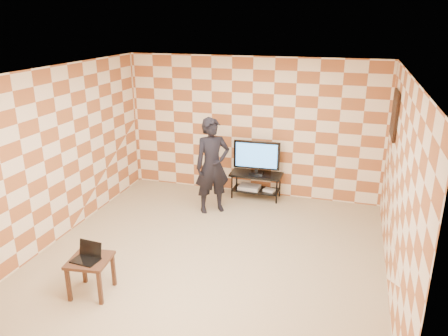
{
  "coord_description": "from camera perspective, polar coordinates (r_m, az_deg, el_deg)",
  "views": [
    {
      "loc": [
        1.83,
        -5.55,
        3.4
      ],
      "look_at": [
        0.0,
        0.6,
        1.15
      ],
      "focal_mm": 35.0,
      "sensor_mm": 36.0,
      "label": 1
    }
  ],
  "objects": [
    {
      "name": "wall_right",
      "position": [
        5.96,
        21.95,
        -2.28
      ],
      "size": [
        0.02,
        5.0,
        2.7
      ],
      "primitive_type": "cube",
      "color": "#F9E2BD",
      "rests_on": "ground"
    },
    {
      "name": "side_table",
      "position": [
        5.91,
        -17.08,
        -12.01
      ],
      "size": [
        0.55,
        0.55,
        0.5
      ],
      "color": "#382014",
      "rests_on": "floor"
    },
    {
      "name": "tv_stand",
      "position": [
        8.54,
        4.22,
        -1.57
      ],
      "size": [
        1.0,
        0.45,
        0.5
      ],
      "color": "black",
      "rests_on": "floor"
    },
    {
      "name": "tv",
      "position": [
        8.37,
        4.29,
        1.58
      ],
      "size": [
        0.89,
        0.18,
        0.65
      ],
      "color": "black",
      "rests_on": "tv_stand"
    },
    {
      "name": "laptop",
      "position": [
        5.84,
        -17.41,
        -10.87
      ],
      "size": [
        0.34,
        0.28,
        0.22
      ],
      "color": "black",
      "rests_on": "side_table"
    },
    {
      "name": "person",
      "position": [
        7.77,
        -1.53,
        0.3
      ],
      "size": [
        0.76,
        0.7,
        1.74
      ],
      "primitive_type": "imported",
      "rotation": [
        0.0,
        0.0,
        0.6
      ],
      "color": "black",
      "rests_on": "floor"
    },
    {
      "name": "floor",
      "position": [
        6.76,
        -1.48,
        -10.87
      ],
      "size": [
        5.0,
        5.0,
        0.0
      ],
      "primitive_type": "plane",
      "color": "tan",
      "rests_on": "ground"
    },
    {
      "name": "ceiling",
      "position": [
        5.89,
        -1.71,
        12.48
      ],
      "size": [
        5.0,
        5.0,
        0.02
      ],
      "primitive_type": "cube",
      "color": "white",
      "rests_on": "wall_back"
    },
    {
      "name": "wall_left",
      "position": [
        7.34,
        -20.49,
        1.83
      ],
      "size": [
        0.02,
        5.0,
        2.7
      ],
      "primitive_type": "cube",
      "color": "#F9E2BD",
      "rests_on": "ground"
    },
    {
      "name": "game_console",
      "position": [
        8.52,
        5.92,
        -2.89
      ],
      "size": [
        0.24,
        0.2,
        0.05
      ],
      "primitive_type": "cube",
      "rotation": [
        0.0,
        0.0,
        -0.24
      ],
      "color": "silver",
      "rests_on": "tv_stand"
    },
    {
      "name": "wall_back",
      "position": [
        8.51,
        3.67,
        5.33
      ],
      "size": [
        5.0,
        0.02,
        2.7
      ],
      "primitive_type": "cube",
      "color": "#F9E2BD",
      "rests_on": "ground"
    },
    {
      "name": "wall_art",
      "position": [
        7.28,
        21.4,
        6.49
      ],
      "size": [
        0.04,
        0.72,
        0.72
      ],
      "color": "black",
      "rests_on": "wall_right"
    },
    {
      "name": "dvd_player",
      "position": [
        8.6,
        3.34,
        -2.52
      ],
      "size": [
        0.43,
        0.32,
        0.07
      ],
      "primitive_type": "cube",
      "rotation": [
        0.0,
        0.0,
        -0.06
      ],
      "color": "#BBBBBD",
      "rests_on": "tv_stand"
    },
    {
      "name": "wall_front",
      "position": [
        4.11,
        -12.68,
        -11.12
      ],
      "size": [
        5.0,
        0.02,
        2.7
      ],
      "primitive_type": "cube",
      "color": "#F9E2BD",
      "rests_on": "ground"
    }
  ]
}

